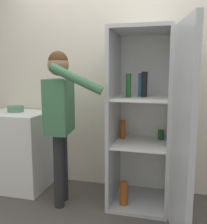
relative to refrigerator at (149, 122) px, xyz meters
name	(u,v)px	position (x,y,z in m)	size (l,w,h in m)	color
wall_back	(114,81)	(-0.45, 0.46, 0.38)	(7.00, 0.06, 2.55)	beige
refrigerator	(149,122)	(0.00, 0.00, 0.00)	(0.77, 1.24, 1.80)	#B7BABC
person	(60,109)	(-0.87, -0.15, 0.12)	(0.65, 0.52, 1.58)	#262628
counter	(18,150)	(-1.55, 0.11, -0.44)	(0.71, 0.59, 0.91)	white
bowl	(16,109)	(-1.59, 0.16, 0.05)	(0.19, 0.19, 0.08)	#517F5B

